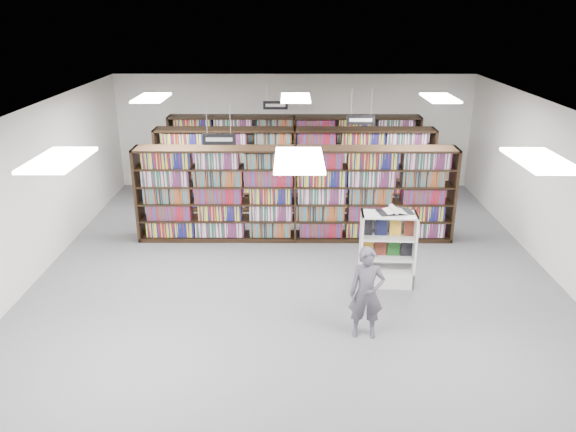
{
  "coord_description": "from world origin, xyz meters",
  "views": [
    {
      "loc": [
        -0.11,
        -9.77,
        4.96
      ],
      "look_at": [
        -0.15,
        0.5,
        1.1
      ],
      "focal_mm": 35.0,
      "sensor_mm": 36.0,
      "label": 1
    }
  ],
  "objects_px": {
    "open_book": "(395,211)",
    "shopper": "(367,293)",
    "bookshelf_row_near": "(295,194)",
    "endcap_display": "(386,260)"
  },
  "relations": [
    {
      "from": "bookshelf_row_near",
      "to": "shopper",
      "type": "bearing_deg",
      "value": -74.82
    },
    {
      "from": "open_book",
      "to": "shopper",
      "type": "height_order",
      "value": "open_book"
    },
    {
      "from": "bookshelf_row_near",
      "to": "endcap_display",
      "type": "distance_m",
      "value": 2.82
    },
    {
      "from": "bookshelf_row_near",
      "to": "open_book",
      "type": "height_order",
      "value": "bookshelf_row_near"
    },
    {
      "from": "open_book",
      "to": "endcap_display",
      "type": "bearing_deg",
      "value": -170.89
    },
    {
      "from": "shopper",
      "to": "bookshelf_row_near",
      "type": "bearing_deg",
      "value": 108.63
    },
    {
      "from": "bookshelf_row_near",
      "to": "open_book",
      "type": "relative_size",
      "value": 10.18
    },
    {
      "from": "open_book",
      "to": "shopper",
      "type": "xyz_separation_m",
      "value": [
        -0.72,
        -1.86,
        -0.69
      ]
    },
    {
      "from": "endcap_display",
      "to": "open_book",
      "type": "xyz_separation_m",
      "value": [
        0.1,
        0.04,
        0.97
      ]
    },
    {
      "from": "bookshelf_row_near",
      "to": "shopper",
      "type": "relative_size",
      "value": 4.62
    }
  ]
}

